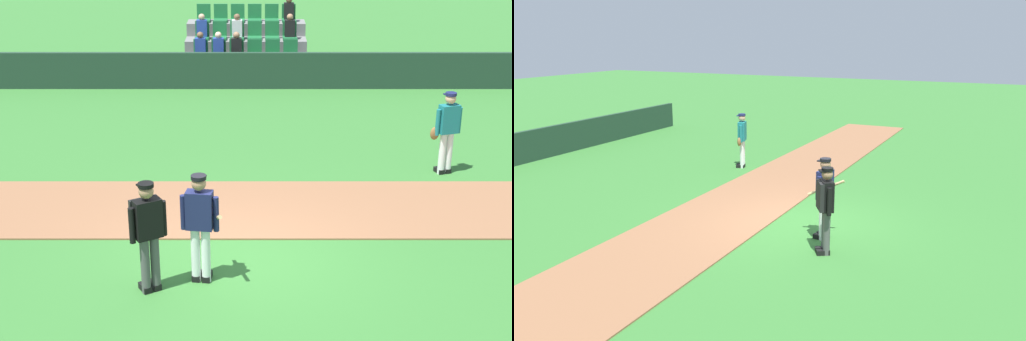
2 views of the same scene
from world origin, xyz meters
TOP-DOWN VIEW (x-y plane):
  - ground_plane at (0.00, 0.00)m, footprint 80.00×80.00m
  - infield_dirt_path at (0.00, 2.01)m, footprint 28.00×2.63m
  - batter_navy_jersey at (-0.52, -0.71)m, footprint 0.65×0.79m
  - umpire_home_plate at (-1.27, -1.00)m, footprint 0.53×0.46m
  - runner_teal_jersey at (4.27, 3.86)m, footprint 0.67×0.39m

SIDE VIEW (x-z plane):
  - ground_plane at x=0.00m, z-range 0.00..0.00m
  - infield_dirt_path at x=0.00m, z-range 0.00..0.03m
  - runner_teal_jersey at x=4.27m, z-range 0.08..1.84m
  - batter_navy_jersey at x=-0.52m, z-range 0.09..1.85m
  - umpire_home_plate at x=-1.27m, z-range 0.12..1.88m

